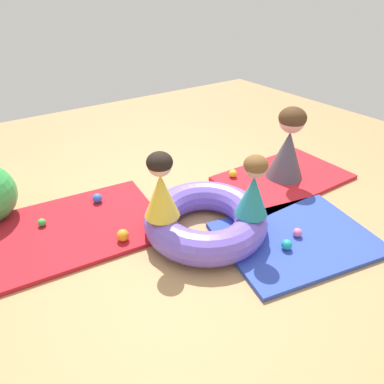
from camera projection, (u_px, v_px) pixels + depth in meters
ground_plane at (203, 229)px, 3.09m from camera, size 8.00×8.00×0.00m
gym_mat_far_left at (296, 238)px, 2.95m from camera, size 1.43×1.19×0.04m
gym_mat_near_right at (65, 231)px, 3.04m from camera, size 1.75×1.24×0.04m
gym_mat_center_rear at (283, 178)px, 3.86m from camera, size 1.42×0.92×0.04m
inflatable_cushion at (205, 220)px, 2.98m from camera, size 1.06×1.06×0.28m
child_in_yellow at (161, 186)px, 2.65m from camera, size 0.40×0.40×0.55m
child_in_teal at (254, 187)px, 2.68m from camera, size 0.37×0.37×0.51m
adult_seated at (288, 145)px, 3.65m from camera, size 0.51×0.51×0.78m
play_ball_pink at (297, 233)px, 2.92m from camera, size 0.08×0.08×0.08m
play_ball_teal at (287, 245)px, 2.78m from camera, size 0.09×0.09×0.09m
play_ball_yellow at (233, 173)px, 3.81m from camera, size 0.09×0.09×0.09m
play_ball_green at (42, 223)px, 3.05m from camera, size 0.07×0.07×0.07m
play_ball_blue at (97, 198)px, 3.37m from camera, size 0.09×0.09×0.09m
play_ball_orange at (123, 235)px, 2.87m from camera, size 0.10×0.10×0.10m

